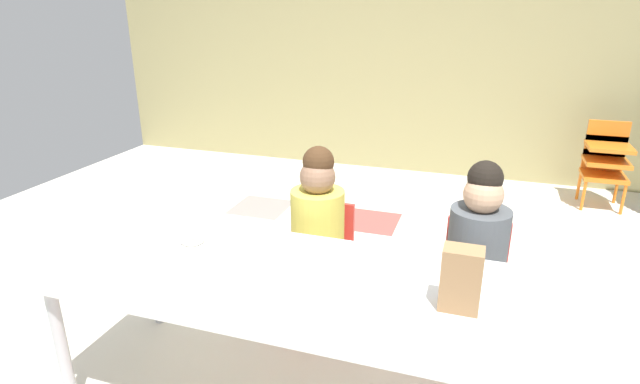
# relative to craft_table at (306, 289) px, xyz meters

# --- Properties ---
(ground_plane) EXTENTS (6.10, 5.53, 0.02)m
(ground_plane) POSITION_rel_craft_table_xyz_m (-0.19, 0.56, -0.55)
(ground_plane) COLOR silver
(back_wall) EXTENTS (6.10, 0.10, 2.53)m
(back_wall) POSITION_rel_craft_table_xyz_m (-0.19, 3.33, 0.73)
(back_wall) COLOR tan
(back_wall) RESTS_ON ground_plane
(craft_table) EXTENTS (1.99, 0.72, 0.58)m
(craft_table) POSITION_rel_craft_table_xyz_m (0.00, 0.00, 0.00)
(craft_table) COLOR white
(craft_table) RESTS_ON ground_plane
(seated_child_near_camera) EXTENTS (0.34, 0.34, 0.92)m
(seated_child_near_camera) POSITION_rel_craft_table_xyz_m (-0.15, 0.59, 0.02)
(seated_child_near_camera) COLOR red
(seated_child_near_camera) RESTS_ON ground_plane
(seated_child_middle_seat) EXTENTS (0.32, 0.31, 0.92)m
(seated_child_middle_seat) POSITION_rel_craft_table_xyz_m (0.60, 0.59, 0.02)
(seated_child_middle_seat) COLOR red
(seated_child_middle_seat) RESTS_ON ground_plane
(kid_chair_orange_stack) EXTENTS (0.32, 0.30, 0.68)m
(kid_chair_orange_stack) POSITION_rel_craft_table_xyz_m (1.51, 2.84, -0.14)
(kid_chair_orange_stack) COLOR orange
(kid_chair_orange_stack) RESTS_ON ground_plane
(paper_bag_brown) EXTENTS (0.13, 0.09, 0.22)m
(paper_bag_brown) POSITION_rel_craft_table_xyz_m (0.55, -0.03, 0.16)
(paper_bag_brown) COLOR #9E754C
(paper_bag_brown) RESTS_ON craft_table
(paper_plate_near_edge) EXTENTS (0.18, 0.18, 0.01)m
(paper_plate_near_edge) POSITION_rel_craft_table_xyz_m (-0.55, 0.11, 0.05)
(paper_plate_near_edge) COLOR white
(paper_plate_near_edge) RESTS_ON craft_table
(donut_powdered_on_plate) EXTENTS (0.10, 0.10, 0.03)m
(donut_powdered_on_plate) POSITION_rel_craft_table_xyz_m (-0.55, 0.11, 0.07)
(donut_powdered_on_plate) COLOR white
(donut_powdered_on_plate) RESTS_ON craft_table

